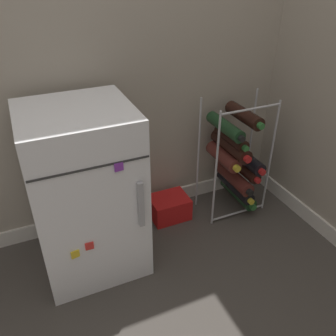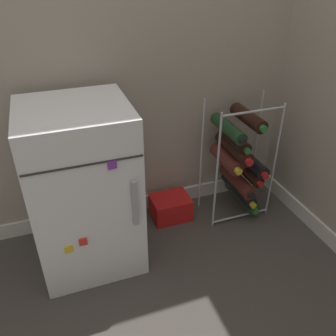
% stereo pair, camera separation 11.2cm
% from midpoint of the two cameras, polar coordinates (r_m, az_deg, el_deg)
% --- Properties ---
extents(ground_plane, '(14.00, 14.00, 0.00)m').
position_cam_midpoint_polar(ground_plane, '(1.84, -1.11, -15.99)').
color(ground_plane, '#423D38').
extents(mini_fridge, '(0.47, 0.48, 0.82)m').
position_cam_midpoint_polar(mini_fridge, '(1.69, -14.92, -3.85)').
color(mini_fridge, white).
rests_on(mini_fridge, ground_plane).
extents(wine_rack, '(0.37, 0.33, 0.70)m').
position_cam_midpoint_polar(wine_rack, '(2.07, 9.25, 1.36)').
color(wine_rack, '#B2B2B7').
rests_on(wine_rack, ground_plane).
extents(soda_box, '(0.22, 0.17, 0.13)m').
position_cam_midpoint_polar(soda_box, '(2.11, -1.35, -6.32)').
color(soda_box, red).
rests_on(soda_box, ground_plane).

